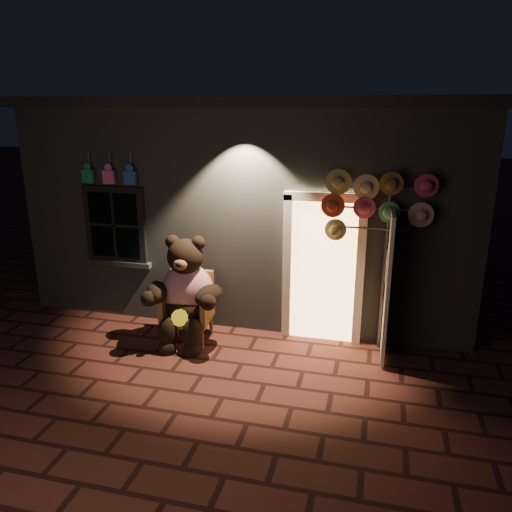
% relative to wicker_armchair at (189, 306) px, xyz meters
% --- Properties ---
extents(ground, '(60.00, 60.00, 0.00)m').
position_rel_wicker_armchair_xyz_m(ground, '(0.55, -1.01, -0.50)').
color(ground, '#592622').
rests_on(ground, ground).
extents(shop_building, '(7.30, 5.95, 3.51)m').
position_rel_wicker_armchair_xyz_m(shop_building, '(0.55, 2.98, 1.24)').
color(shop_building, slate).
rests_on(shop_building, ground).
extents(wicker_armchair, '(0.73, 0.67, 1.00)m').
position_rel_wicker_armchair_xyz_m(wicker_armchair, '(0.00, 0.00, 0.00)').
color(wicker_armchair, olive).
rests_on(wicker_armchair, ground).
extents(teddy_bear, '(1.20, 0.97, 1.66)m').
position_rel_wicker_armchair_xyz_m(teddy_bear, '(0.01, -0.13, 0.25)').
color(teddy_bear, '#AE1231').
rests_on(teddy_bear, ground).
extents(hat_rack, '(1.41, 0.22, 2.50)m').
position_rel_wicker_armchair_xyz_m(hat_rack, '(2.54, 0.27, 1.59)').
color(hat_rack, '#59595E').
rests_on(hat_rack, ground).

